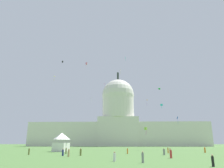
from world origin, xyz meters
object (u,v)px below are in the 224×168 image
person_grey_lawn_far_left (164,152)px  person_tan_edge_east (170,151)px  kite_orange_mid (146,101)px  person_grey_front_left (143,157)px  kite_green_mid (159,89)px  person_orange_mid_right (127,151)px  person_red_back_left (171,154)px  person_orange_back_center (168,150)px  kite_white_mid (92,98)px  kite_lime_low (146,129)px  kite_gold_high (121,71)px  person_olive_near_tent (81,152)px  person_white_mid_left (114,157)px  person_black_mid_center (213,161)px  person_tan_back_right (69,153)px  person_navy_edge_west (63,153)px  kite_yellow_high (54,77)px  person_olive_near_tree_west (29,152)px  kite_pink_high (86,63)px  event_tent (61,142)px  person_olive_aisle_center (66,151)px  person_orange_deep_crowd (205,150)px  kite_black_high (63,62)px  kite_turquoise_high (125,58)px  kite_blue_low (177,119)px  kite_cyan_mid (161,105)px  kite_magenta_high (105,85)px

person_grey_lawn_far_left → person_tan_edge_east: size_ratio=0.97×
person_tan_edge_east → kite_orange_mid: bearing=27.3°
person_grey_front_left → kite_green_mid: (19.40, 86.94, 32.33)m
person_orange_mid_right → person_red_back_left: bearing=19.3°
person_orange_back_center → kite_white_mid: kite_white_mid is taller
kite_lime_low → kite_gold_high: bearing=-144.7°
person_olive_near_tent → person_white_mid_left: person_olive_near_tent is taller
person_olive_near_tent → person_black_mid_center: person_olive_near_tent is taller
person_grey_lawn_far_left → kite_white_mid: bearing=-43.4°
person_grey_front_left → kite_gold_high: 138.02m
person_tan_edge_east → kite_white_mid: bearing=47.7°
person_red_back_left → person_tan_back_right: person_red_back_left is taller
person_navy_edge_west → kite_yellow_high: (-21.70, 55.29, 35.47)m
person_olive_near_tree_west → person_navy_edge_west: bearing=143.6°
person_navy_edge_west → person_orange_mid_right: size_ratio=1.06×
person_black_mid_center → person_red_back_left: bearing=-135.1°
kite_pink_high → person_olive_near_tree_west: bearing=4.4°
event_tent → person_navy_edge_west: (7.10, -24.32, -2.39)m
person_olive_near_tent → person_olive_aisle_center: size_ratio=1.02×
person_white_mid_left → person_orange_deep_crowd: person_orange_deep_crowd is taller
person_orange_back_center → kite_lime_low: size_ratio=0.54×
person_grey_front_left → person_black_mid_center: bearing=124.1°
kite_orange_mid → kite_black_high: 46.90m
person_grey_lawn_far_left → person_olive_aisle_center: 25.82m
kite_yellow_high → kite_turquoise_high: 46.71m
kite_blue_low → kite_white_mid: bearing=146.9°
kite_blue_low → kite_orange_mid: (-16.88, -11.95, 7.01)m
person_tan_back_right → person_olive_aisle_center: person_tan_back_right is taller
person_olive_near_tent → person_navy_edge_west: size_ratio=1.06×
kite_turquoise_high → kite_orange_mid: bearing=80.4°
kite_blue_low → kite_white_mid: kite_white_mid is taller
kite_lime_low → kite_orange_mid: (1.81, 8.26, 13.26)m
person_tan_back_right → person_orange_back_center: bearing=-95.2°
person_navy_edge_west → kite_cyan_mid: (30.57, 39.00, 17.46)m
kite_blue_low → kite_lime_low: (-18.70, -20.21, -6.24)m
person_navy_edge_west → person_white_mid_left: person_navy_edge_west is taller
person_black_mid_center → kite_orange_mid: 72.86m
person_orange_back_center → person_orange_deep_crowd: bearing=124.4°
person_olive_near_tent → kite_magenta_high: (-1.00, 93.09, 41.69)m
event_tent → kite_black_high: (-9.15, 26.44, 39.95)m
person_grey_front_left → person_olive_near_tree_west: 33.02m
event_tent → kite_cyan_mid: kite_cyan_mid is taller
person_white_mid_left → kite_white_mid: (-18.60, 105.73, 31.46)m
person_tan_edge_east → kite_yellow_high: size_ratio=0.68×
person_black_mid_center → kite_cyan_mid: (5.65, 60.50, 17.50)m
kite_yellow_high → person_grey_front_left: bearing=-40.2°
event_tent → person_olive_near_tent: event_tent is taller
kite_pink_high → kite_lime_low: bearing=46.7°
kite_blue_low → person_white_mid_left: bearing=-112.6°
person_orange_deep_crowd → kite_green_mid: kite_green_mid is taller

